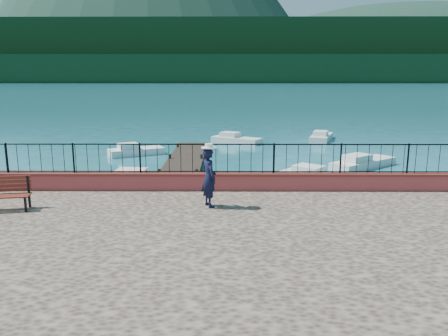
{
  "coord_description": "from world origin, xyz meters",
  "views": [
    {
      "loc": [
        0.37,
        -10.38,
        4.94
      ],
      "look_at": [
        0.28,
        2.0,
        2.3
      ],
      "focal_mm": 35.0,
      "sensor_mm": 36.0,
      "label": 1
    }
  ],
  "objects_px": {
    "boat_2": "(364,160)",
    "boat_5": "(322,135)",
    "person": "(209,178)",
    "boat_3": "(136,149)",
    "boat_0": "(144,178)",
    "boat_1": "(319,175)",
    "boat_4": "(237,138)"
  },
  "relations": [
    {
      "from": "person",
      "to": "boat_2",
      "type": "relative_size",
      "value": 0.4
    },
    {
      "from": "boat_0",
      "to": "boat_2",
      "type": "relative_size",
      "value": 0.87
    },
    {
      "from": "boat_2",
      "to": "boat_3",
      "type": "relative_size",
      "value": 1.28
    },
    {
      "from": "person",
      "to": "boat_0",
      "type": "bearing_deg",
      "value": 0.14
    },
    {
      "from": "person",
      "to": "boat_1",
      "type": "relative_size",
      "value": 0.47
    },
    {
      "from": "person",
      "to": "boat_3",
      "type": "height_order",
      "value": "person"
    },
    {
      "from": "person",
      "to": "boat_3",
      "type": "relative_size",
      "value": 0.51
    },
    {
      "from": "boat_2",
      "to": "person",
      "type": "bearing_deg",
      "value": -163.7
    },
    {
      "from": "boat_0",
      "to": "boat_4",
      "type": "distance_m",
      "value": 13.74
    },
    {
      "from": "boat_5",
      "to": "boat_0",
      "type": "bearing_deg",
      "value": 162.62
    },
    {
      "from": "boat_1",
      "to": "boat_3",
      "type": "bearing_deg",
      "value": -175.75
    },
    {
      "from": "person",
      "to": "boat_1",
      "type": "bearing_deg",
      "value": -57.05
    },
    {
      "from": "person",
      "to": "boat_4",
      "type": "height_order",
      "value": "person"
    },
    {
      "from": "boat_1",
      "to": "boat_2",
      "type": "xyz_separation_m",
      "value": [
        3.18,
        3.66,
        0.0
      ]
    },
    {
      "from": "boat_3",
      "to": "boat_1",
      "type": "bearing_deg",
      "value": -63.13
    },
    {
      "from": "boat_0",
      "to": "boat_5",
      "type": "xyz_separation_m",
      "value": [
        11.13,
        14.56,
        0.0
      ]
    },
    {
      "from": "boat_3",
      "to": "boat_4",
      "type": "distance_m",
      "value": 8.19
    },
    {
      "from": "boat_0",
      "to": "boat_2",
      "type": "height_order",
      "value": "same"
    },
    {
      "from": "boat_0",
      "to": "boat_1",
      "type": "height_order",
      "value": "same"
    },
    {
      "from": "person",
      "to": "boat_0",
      "type": "relative_size",
      "value": 0.46
    },
    {
      "from": "boat_0",
      "to": "boat_5",
      "type": "relative_size",
      "value": 1.02
    },
    {
      "from": "boat_5",
      "to": "person",
      "type": "bearing_deg",
      "value": 179.99
    },
    {
      "from": "person",
      "to": "boat_1",
      "type": "xyz_separation_m",
      "value": [
        4.79,
        7.58,
        -1.66
      ]
    },
    {
      "from": "boat_0",
      "to": "boat_5",
      "type": "height_order",
      "value": "same"
    },
    {
      "from": "boat_1",
      "to": "boat_4",
      "type": "bearing_deg",
      "value": 146.67
    },
    {
      "from": "boat_2",
      "to": "boat_4",
      "type": "xyz_separation_m",
      "value": [
        -6.75,
        8.77,
        0.0
      ]
    },
    {
      "from": "person",
      "to": "boat_4",
      "type": "relative_size",
      "value": 0.46
    },
    {
      "from": "person",
      "to": "boat_3",
      "type": "bearing_deg",
      "value": -5.52
    },
    {
      "from": "boat_4",
      "to": "boat_5",
      "type": "height_order",
      "value": "same"
    },
    {
      "from": "boat_0",
      "to": "boat_2",
      "type": "xyz_separation_m",
      "value": [
        11.23,
        4.22,
        0.0
      ]
    },
    {
      "from": "boat_2",
      "to": "boat_5",
      "type": "height_order",
      "value": "same"
    },
    {
      "from": "boat_1",
      "to": "boat_4",
      "type": "height_order",
      "value": "same"
    }
  ]
}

